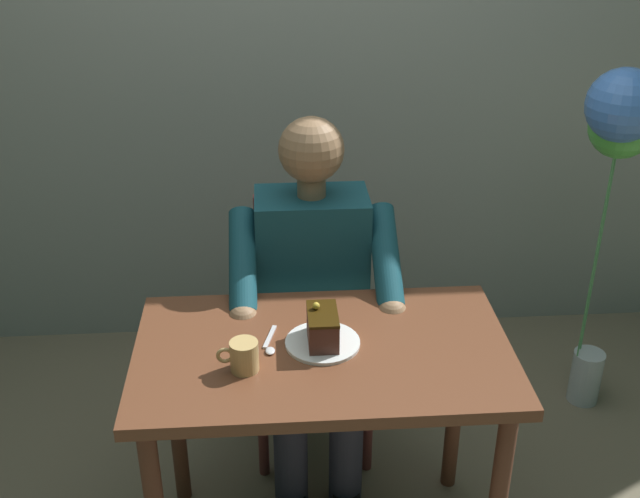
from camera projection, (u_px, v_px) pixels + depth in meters
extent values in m
cube|color=brown|center=(323.00, 353.00, 2.11)|extent=(1.03, 0.60, 0.04)
cylinder|color=brown|center=(456.00, 397.00, 2.52)|extent=(0.05, 0.05, 0.73)
cylinder|color=brown|center=(175.00, 410.00, 2.46)|extent=(0.05, 0.05, 0.73)
cube|color=brown|center=(312.00, 340.00, 2.70)|extent=(0.42, 0.42, 0.04)
cube|color=brown|center=(308.00, 253.00, 2.76)|extent=(0.38, 0.04, 0.45)
cylinder|color=brown|center=(368.00, 420.00, 2.65)|extent=(0.04, 0.04, 0.43)
cylinder|color=brown|center=(263.00, 424.00, 2.63)|extent=(0.04, 0.04, 0.43)
cylinder|color=brown|center=(356.00, 358.00, 2.97)|extent=(0.04, 0.04, 0.43)
cylinder|color=brown|center=(262.00, 362.00, 2.95)|extent=(0.04, 0.04, 0.43)
cube|color=#164855|center=(312.00, 270.00, 2.55)|extent=(0.36, 0.22, 0.54)
sphere|color=#95704E|center=(311.00, 150.00, 2.36)|extent=(0.20, 0.20, 0.20)
cylinder|color=#95704E|center=(312.00, 187.00, 2.42)|extent=(0.09, 0.09, 0.06)
cylinder|color=#164855|center=(386.00, 256.00, 2.39)|extent=(0.08, 0.33, 0.26)
sphere|color=#95704E|center=(392.00, 313.00, 2.30)|extent=(0.09, 0.09, 0.09)
cylinder|color=#164855|center=(243.00, 261.00, 2.36)|extent=(0.08, 0.33, 0.26)
sphere|color=#95704E|center=(243.00, 319.00, 2.27)|extent=(0.09, 0.09, 0.09)
cylinder|color=#2F2E3F|center=(341.00, 362.00, 2.59)|extent=(0.13, 0.38, 0.14)
cylinder|color=#2F2E3F|center=(288.00, 365.00, 2.57)|extent=(0.13, 0.38, 0.14)
cylinder|color=#2F2E3F|center=(346.00, 451.00, 2.53)|extent=(0.11, 0.11, 0.41)
cylinder|color=#2F2E3F|center=(291.00, 454.00, 2.52)|extent=(0.11, 0.11, 0.41)
cylinder|color=white|center=(321.00, 343.00, 2.11)|extent=(0.21, 0.21, 0.01)
cube|color=#512C22|center=(321.00, 328.00, 2.09)|extent=(0.08, 0.14, 0.08)
cube|color=#312107|center=(321.00, 314.00, 2.07)|extent=(0.08, 0.14, 0.01)
sphere|color=gold|center=(316.00, 306.00, 2.08)|extent=(0.02, 0.02, 0.02)
cylinder|color=tan|center=(244.00, 356.00, 2.00)|extent=(0.07, 0.07, 0.08)
torus|color=tan|center=(225.00, 355.00, 1.99)|extent=(0.05, 0.01, 0.05)
cylinder|color=black|center=(244.00, 344.00, 1.98)|extent=(0.07, 0.07, 0.01)
cube|color=silver|center=(270.00, 337.00, 2.14)|extent=(0.04, 0.11, 0.01)
ellipsoid|color=silver|center=(270.00, 351.00, 2.08)|extent=(0.03, 0.04, 0.01)
cylinder|color=#B2C1C6|center=(586.00, 376.00, 3.04)|extent=(0.12, 0.12, 0.22)
sphere|color=#52C34B|center=(622.00, 126.00, 2.61)|extent=(0.22, 0.22, 0.22)
cylinder|color=#4C9956|center=(597.00, 259.00, 2.84)|extent=(0.01, 0.01, 0.79)
sphere|color=#447DDD|center=(623.00, 105.00, 2.53)|extent=(0.25, 0.25, 0.25)
cylinder|color=#4C9956|center=(596.00, 256.00, 2.78)|extent=(0.01, 0.01, 0.87)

